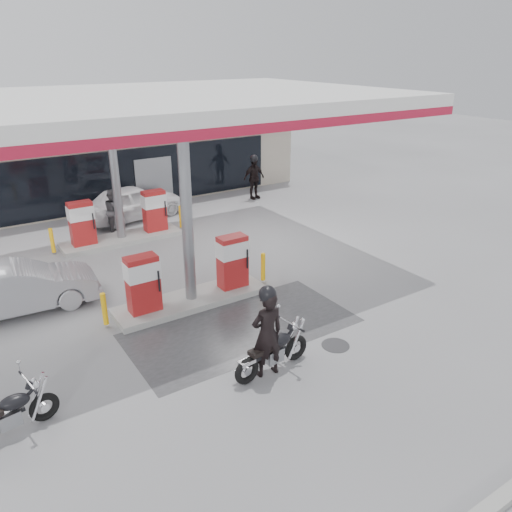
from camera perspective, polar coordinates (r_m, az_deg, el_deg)
The scene contains 14 objects.
ground at distance 13.13m, azimuth -3.46°, elevation -8.78°, with size 90.00×90.00×0.00m, color gray.
wet_patch at distance 13.35m, azimuth -1.58°, elevation -8.18°, with size 6.00×3.00×0.00m, color #4C4C4F.
drain_cover at distance 12.77m, azimuth 9.07°, elevation -10.05°, with size 0.70×0.70×0.01m, color #38383A.
store_building at distance 26.75m, azimuth -21.12°, elevation 10.75°, with size 22.00×8.22×4.00m.
canopy at distance 15.85m, azimuth -13.35°, elevation 16.39°, with size 16.00×10.02×5.51m.
pump_island_near at distance 14.37m, azimuth -7.51°, elevation -2.81°, with size 5.14×1.30×1.78m.
pump_island_far at distance 19.60m, azimuth -15.25°, elevation 3.60°, with size 5.14×1.30×1.78m.
main_motorcycle at distance 11.50m, azimuth 2.01°, elevation -10.94°, with size 2.11×0.81×1.08m.
biker_main at distance 11.09m, azimuth 1.28°, elevation -8.91°, with size 0.75×0.49×2.07m, color black.
parked_motorcycle at distance 10.89m, azimuth -26.47°, elevation -16.07°, with size 1.98×0.76×1.02m.
sedan_white at distance 22.17m, azimuth -13.89°, elevation 6.00°, with size 1.74×4.33×1.48m, color white.
attendant at distance 20.70m, azimuth -15.96°, elevation 4.98°, with size 0.84×0.66×1.73m, color #515155.
hatchback_silver at distance 15.34m, azimuth -25.46°, elevation -3.32°, with size 1.47×4.22×1.39m, color #989AA0.
biker_walking at distance 24.50m, azimuth -0.24°, elevation 8.88°, with size 1.18×0.49×2.02m, color black.
Camera 1 is at (-5.44, -9.80, 6.84)m, focal length 35.00 mm.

